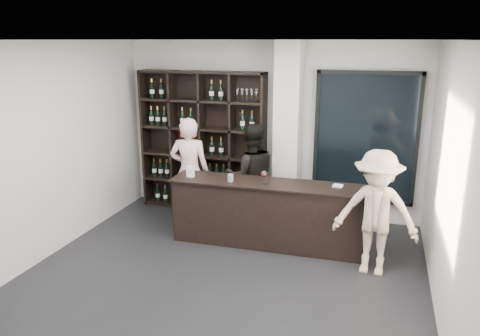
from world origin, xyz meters
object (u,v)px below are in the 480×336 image
(customer, at_px, (376,213))
(taster_black, at_px, (251,177))
(wine_shelf, at_px, (203,142))
(taster_pink, at_px, (190,171))
(tasting_counter, at_px, (270,214))

(customer, bearing_deg, taster_black, 158.40)
(wine_shelf, relative_size, taster_pink, 1.38)
(customer, bearing_deg, tasting_counter, 169.47)
(wine_shelf, xyz_separation_m, taster_black, (1.05, -0.63, -0.36))
(wine_shelf, bearing_deg, taster_pink, -86.00)
(customer, bearing_deg, wine_shelf, 157.08)
(taster_pink, bearing_deg, tasting_counter, 153.26)
(taster_black, bearing_deg, wine_shelf, -55.03)
(taster_pink, xyz_separation_m, customer, (2.90, -0.90, -0.06))
(tasting_counter, bearing_deg, taster_pink, 160.95)
(taster_pink, xyz_separation_m, taster_black, (1.00, 0.08, -0.03))
(tasting_counter, distance_m, customer, 1.55)
(tasting_counter, height_order, taster_black, taster_black)
(wine_shelf, xyz_separation_m, customer, (2.95, -1.62, -0.39))
(tasting_counter, relative_size, customer, 1.79)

